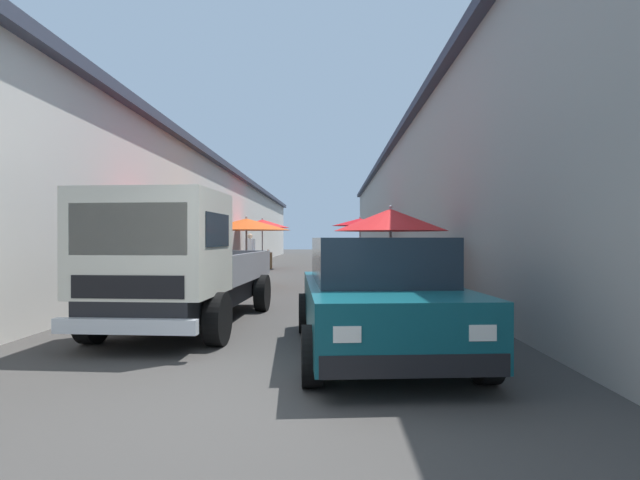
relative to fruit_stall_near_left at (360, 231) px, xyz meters
The scene contains 12 objects.
ground 3.49m from the fruit_stall_near_left, 136.53° to the left, with size 90.00×90.00×0.00m, color #3D3A38.
building_left_whitewash 9.15m from the fruit_stall_near_left, 89.62° to the left, with size 49.80×7.50×4.55m.
building_right_concrete 5.08m from the fruit_stall_near_left, 89.30° to the right, with size 49.80×7.50×5.52m.
fruit_stall_near_left is the anchor object (origin of this frame).
fruit_stall_far_right 10.21m from the fruit_stall_near_left, 153.63° to the left, with size 2.19×2.19×2.38m.
fruit_stall_mid_lane 9.65m from the fruit_stall_near_left, behind, with size 2.36×2.36×2.13m.
fruit_stall_far_left 5.38m from the fruit_stall_near_left, 55.81° to the left, with size 2.58×2.58×2.41m.
fruit_stall_near_right 6.77m from the fruit_stall_near_left, 147.05° to the left, with size 2.58×2.58×2.10m.
hatchback_car 13.57m from the fruit_stall_near_left, behind, with size 4.03×2.17×1.45m.
delivery_truck 13.00m from the fruit_stall_near_left, 164.17° to the left, with size 5.00×2.16×2.08m.
vendor_by_crates 5.13m from the fruit_stall_near_left, 71.31° to the left, with size 0.46×0.53×1.65m.
parked_scooter 6.49m from the fruit_stall_near_left, behind, with size 1.67×0.58×1.14m.
Camera 1 is at (-3.89, -0.90, 1.44)m, focal length 26.80 mm.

